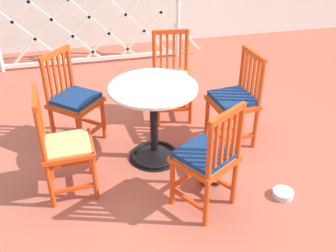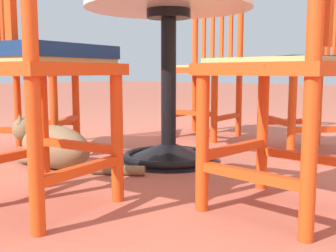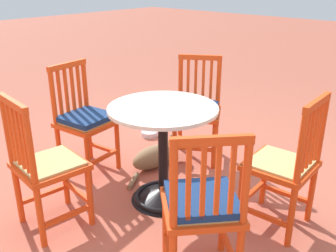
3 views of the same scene
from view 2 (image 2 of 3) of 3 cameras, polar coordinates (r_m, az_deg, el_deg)
name	(u,v)px [view 2 (image 2 of 3)]	position (r m, az deg, el deg)	size (l,w,h in m)	color
ground_plane	(129,157)	(2.10, -5.31, -4.28)	(24.00, 24.00, 0.00)	#AD5642
cafe_table	(169,102)	(1.95, 0.08, 3.32)	(0.76, 0.76, 0.73)	black
orange_chair_tucked_in	(293,69)	(1.28, 16.68, 7.51)	(0.44, 0.44, 0.91)	#D64214
orange_chair_by_planter	(312,67)	(2.34, 19.04, 7.58)	(0.56, 0.56, 0.91)	#D64214
orange_chair_at_corner	(206,70)	(2.75, 5.23, 7.61)	(0.42, 0.42, 0.91)	#D64214
orange_chair_near_fence	(29,67)	(2.30, -18.48, 7.62)	(0.55, 0.55, 0.91)	#D64214
orange_chair_facing_out	(31,64)	(1.33, -18.15, 8.01)	(0.45, 0.45, 0.91)	#D64214
tabby_cat	(50,146)	(1.95, -15.76, -2.59)	(0.27, 0.74, 0.23)	brown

